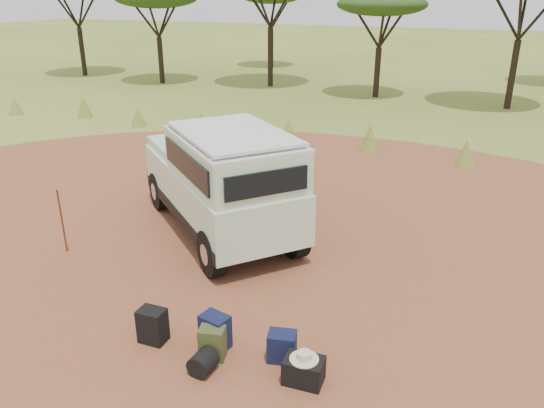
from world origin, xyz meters
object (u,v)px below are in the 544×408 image
at_px(backpack_black, 153,326).
at_px(hard_case, 304,371).
at_px(backpack_navy, 215,332).
at_px(safari_vehicle, 222,182).
at_px(duffel_navy, 282,347).
at_px(walking_staff, 62,222).
at_px(backpack_olive, 212,343).

height_order(backpack_black, hard_case, backpack_black).
relative_size(backpack_black, backpack_navy, 1.01).
bearing_deg(backpack_black, safari_vehicle, 100.99).
height_order(duffel_navy, hard_case, duffel_navy).
xyz_separation_m(walking_staff, duffel_navy, (5.18, -1.29, -0.49)).
bearing_deg(backpack_black, hard_case, -0.47).
bearing_deg(duffel_navy, walking_staff, 152.28).
height_order(walking_staff, duffel_navy, walking_staff).
bearing_deg(walking_staff, safari_vehicle, -3.18).
xyz_separation_m(safari_vehicle, backpack_navy, (1.79, -3.57, -0.89)).
bearing_deg(duffel_navy, backpack_olive, -172.51).
bearing_deg(backpack_olive, hard_case, -12.55).
relative_size(safari_vehicle, backpack_olive, 9.99).
height_order(safari_vehicle, backpack_black, safari_vehicle).
relative_size(walking_staff, hard_case, 2.77).
xyz_separation_m(walking_staff, backpack_black, (3.25, -1.66, -0.44)).
xyz_separation_m(backpack_navy, duffel_navy, (1.01, 0.12, -0.05)).
bearing_deg(backpack_navy, walking_staff, 173.86).
distance_m(backpack_black, hard_case, 2.38).
height_order(safari_vehicle, duffel_navy, safari_vehicle).
bearing_deg(duffel_navy, safari_vehicle, 115.35).
distance_m(backpack_navy, duffel_navy, 1.02).
relative_size(safari_vehicle, backpack_navy, 9.27).
distance_m(backpack_navy, backpack_olive, 0.25).
height_order(backpack_navy, backpack_olive, backpack_navy).
xyz_separation_m(safari_vehicle, duffel_navy, (2.80, -3.45, -0.94)).
distance_m(safari_vehicle, backpack_olive, 4.34).
height_order(safari_vehicle, walking_staff, safari_vehicle).
height_order(walking_staff, backpack_olive, walking_staff).
distance_m(walking_staff, backpack_olive, 4.59).
distance_m(safari_vehicle, backpack_navy, 4.09).
bearing_deg(safari_vehicle, walking_staff, -97.48).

